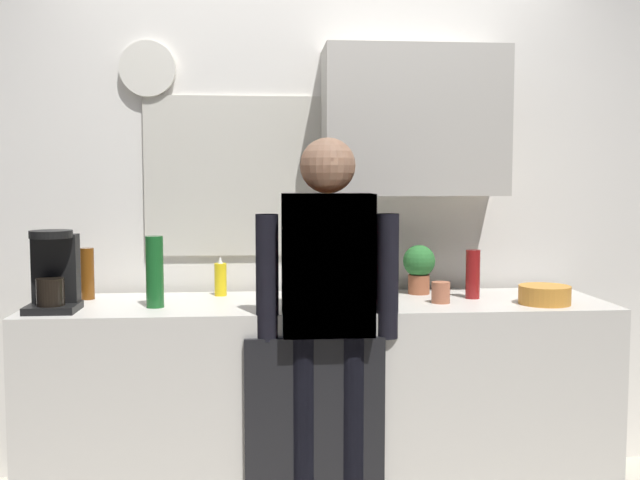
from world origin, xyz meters
TOP-DOWN VIEW (x-y plane):
  - kitchen_counter at (0.00, 0.30)m, footprint 2.50×0.64m
  - dishwasher_panel at (-0.05, -0.03)m, footprint 0.56×0.02m
  - back_wall_assembly at (0.06, 0.70)m, footprint 4.10×0.42m
  - coffee_maker at (-1.11, 0.17)m, footprint 0.20×0.20m
  - bottle_green_wine at (-0.71, 0.21)m, footprint 0.07×0.07m
  - bottle_red_vinegar at (0.69, 0.33)m, footprint 0.06×0.06m
  - bottle_amber_beer at (-1.03, 0.45)m, footprint 0.06×0.06m
  - bottle_dark_sauce at (0.19, 0.45)m, footprint 0.06×0.06m
  - cup_terracotta_mug at (0.51, 0.22)m, footprint 0.08×0.08m
  - mixing_bowl at (0.95, 0.15)m, footprint 0.22×0.22m
  - potted_plant at (0.47, 0.48)m, footprint 0.15×0.15m
  - dish_soap at (-0.45, 0.50)m, footprint 0.06×0.06m
  - person_at_sink at (0.00, 0.00)m, footprint 0.57×0.22m
  - person_guest at (0.00, 0.00)m, footprint 0.57×0.22m

SIDE VIEW (x-z plane):
  - dishwasher_panel at x=-0.05m, z-range 0.00..0.81m
  - kitchen_counter at x=0.00m, z-range 0.00..0.90m
  - mixing_bowl at x=0.95m, z-range 0.90..0.98m
  - cup_terracotta_mug at x=0.51m, z-range 0.90..0.99m
  - person_at_sink at x=0.00m, z-range 0.15..1.75m
  - person_guest at x=0.00m, z-range 0.15..1.75m
  - dish_soap at x=-0.45m, z-range 0.89..1.07m
  - bottle_dark_sauce at x=0.19m, z-range 0.90..1.08m
  - bottle_red_vinegar at x=0.69m, z-range 0.90..1.12m
  - bottle_amber_beer at x=-1.03m, z-range 0.90..1.13m
  - potted_plant at x=0.47m, z-range 0.92..1.15m
  - coffee_maker at x=-1.11m, z-range 0.88..1.21m
  - bottle_green_wine at x=-0.71m, z-range 0.90..1.20m
  - back_wall_assembly at x=0.06m, z-range 0.06..2.66m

